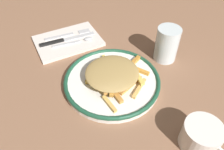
{
  "coord_description": "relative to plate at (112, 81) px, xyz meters",
  "views": [
    {
      "loc": [
        0.41,
        -0.23,
        0.51
      ],
      "look_at": [
        0.0,
        0.0,
        0.04
      ],
      "focal_mm": 35.44,
      "sensor_mm": 36.0,
      "label": 1
    }
  ],
  "objects": [
    {
      "name": "ground_plane",
      "position": [
        0.0,
        0.0,
        -0.01
      ],
      "size": [
        2.6,
        2.6,
        0.0
      ],
      "primitive_type": "plane",
      "color": "#8A6248"
    },
    {
      "name": "plate",
      "position": [
        0.0,
        0.0,
        0.0
      ],
      "size": [
        0.3,
        0.3,
        0.02
      ],
      "color": "white",
      "rests_on": "ground_plane"
    },
    {
      "name": "water_glass",
      "position": [
        -0.02,
        0.22,
        0.05
      ],
      "size": [
        0.08,
        0.08,
        0.12
      ],
      "primitive_type": "cylinder",
      "color": "silver",
      "rests_on": "ground_plane"
    },
    {
      "name": "coffee_mug",
      "position": [
        0.28,
        0.08,
        0.02
      ],
      "size": [
        0.12,
        0.09,
        0.07
      ],
      "color": "white",
      "rests_on": "ground_plane"
    },
    {
      "name": "knife",
      "position": [
        -0.27,
        -0.06,
        0.0
      ],
      "size": [
        0.04,
        0.21,
        0.01
      ],
      "color": "black",
      "rests_on": "napkin"
    },
    {
      "name": "napkin",
      "position": [
        -0.27,
        -0.04,
        -0.01
      ],
      "size": [
        0.18,
        0.24,
        0.01
      ],
      "primitive_type": "cube",
      "rotation": [
        0.0,
        0.0,
        -0.05
      ],
      "color": "silver",
      "rests_on": "ground_plane"
    },
    {
      "name": "spoon",
      "position": [
        -0.24,
        -0.0,
        0.0
      ],
      "size": [
        0.04,
        0.15,
        0.01
      ],
      "color": "silver",
      "rests_on": "napkin"
    },
    {
      "name": "fries_heap",
      "position": [
        -0.0,
        0.01,
        0.03
      ],
      "size": [
        0.22,
        0.21,
        0.04
      ],
      "color": "#E0C64F",
      "rests_on": "plate"
    },
    {
      "name": "fork",
      "position": [
        -0.3,
        -0.03,
        0.0
      ],
      "size": [
        0.04,
        0.18,
        0.0
      ],
      "color": "silver",
      "rests_on": "napkin"
    }
  ]
}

